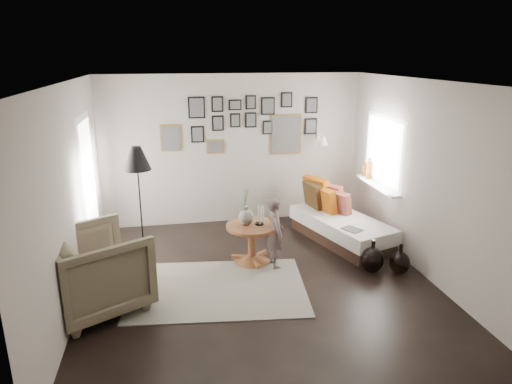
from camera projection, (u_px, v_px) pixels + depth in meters
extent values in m
plane|color=black|center=(259.00, 282.00, 6.07)|extent=(4.80, 4.80, 0.00)
plane|color=#9F958B|center=(233.00, 150.00, 7.95)|extent=(4.50, 0.00, 4.50)
plane|color=#9F958B|center=(322.00, 277.00, 3.44)|extent=(4.50, 0.00, 4.50)
plane|color=#9F958B|center=(70.00, 199.00, 5.29)|extent=(0.00, 4.80, 4.80)
plane|color=#9F958B|center=(424.00, 179.00, 6.10)|extent=(0.00, 4.80, 4.80)
plane|color=white|center=(260.00, 82.00, 5.32)|extent=(4.80, 4.80, 0.00)
plane|color=white|center=(89.00, 190.00, 6.49)|extent=(0.00, 2.14, 2.14)
plane|color=white|center=(89.00, 190.00, 6.49)|extent=(0.00, 1.88, 1.88)
plane|color=white|center=(89.00, 190.00, 6.49)|extent=(0.00, 1.93, 1.93)
plane|color=white|center=(384.00, 151.00, 7.18)|extent=(0.00, 1.30, 1.30)
plane|color=white|center=(384.00, 151.00, 7.18)|extent=(0.00, 1.14, 1.14)
cube|color=white|center=(377.00, 185.00, 7.34)|extent=(0.15, 1.32, 0.04)
cylinder|color=#8C4C14|center=(369.00, 171.00, 7.62)|extent=(0.10, 0.10, 0.28)
cylinder|color=#8C4C14|center=(365.00, 170.00, 7.79)|extent=(0.08, 0.08, 0.22)
cube|color=brown|center=(171.00, 138.00, 7.67)|extent=(0.35, 0.03, 0.45)
cube|color=black|center=(171.00, 138.00, 7.66)|extent=(0.30, 0.01, 0.40)
cube|color=black|center=(197.00, 108.00, 7.61)|extent=(0.28, 0.03, 0.36)
cube|color=black|center=(197.00, 108.00, 7.59)|extent=(0.23, 0.01, 0.31)
cube|color=black|center=(198.00, 134.00, 7.74)|extent=(0.22, 0.03, 0.28)
cube|color=black|center=(198.00, 134.00, 7.72)|extent=(0.17, 0.01, 0.23)
cube|color=black|center=(217.00, 104.00, 7.66)|extent=(0.20, 0.03, 0.26)
cube|color=black|center=(217.00, 104.00, 7.64)|extent=(0.15, 0.01, 0.21)
cube|color=black|center=(218.00, 123.00, 7.75)|extent=(0.20, 0.03, 0.26)
cube|color=black|center=(218.00, 123.00, 7.73)|extent=(0.15, 0.01, 0.21)
cube|color=black|center=(235.00, 105.00, 7.72)|extent=(0.22, 0.03, 0.18)
cube|color=black|center=(235.00, 105.00, 7.70)|extent=(0.17, 0.01, 0.13)
cube|color=black|center=(235.00, 120.00, 7.79)|extent=(0.18, 0.03, 0.24)
cube|color=black|center=(235.00, 120.00, 7.78)|extent=(0.13, 0.01, 0.19)
cube|color=black|center=(251.00, 102.00, 7.76)|extent=(0.18, 0.03, 0.24)
cube|color=black|center=(251.00, 102.00, 7.74)|extent=(0.13, 0.01, 0.19)
cube|color=black|center=(251.00, 120.00, 7.84)|extent=(0.20, 0.03, 0.26)
cube|color=black|center=(251.00, 120.00, 7.83)|extent=(0.15, 0.01, 0.21)
cube|color=black|center=(268.00, 106.00, 7.83)|extent=(0.24, 0.03, 0.30)
cube|color=black|center=(268.00, 106.00, 7.81)|extent=(0.19, 0.01, 0.25)
cube|color=black|center=(268.00, 128.00, 7.94)|extent=(0.18, 0.03, 0.24)
cube|color=black|center=(268.00, 128.00, 7.92)|extent=(0.13, 0.01, 0.19)
cube|color=brown|center=(286.00, 134.00, 8.03)|extent=(0.55, 0.03, 0.70)
cube|color=black|center=(286.00, 134.00, 8.02)|extent=(0.50, 0.01, 0.65)
cube|color=black|center=(287.00, 100.00, 7.86)|extent=(0.20, 0.03, 0.26)
cube|color=black|center=(287.00, 100.00, 7.84)|extent=(0.15, 0.01, 0.21)
cube|color=black|center=(311.00, 105.00, 7.97)|extent=(0.22, 0.03, 0.28)
cube|color=black|center=(312.00, 105.00, 7.95)|extent=(0.17, 0.01, 0.23)
cube|color=black|center=(311.00, 126.00, 8.08)|extent=(0.22, 0.03, 0.28)
cube|color=black|center=(311.00, 126.00, 8.06)|extent=(0.17, 0.01, 0.23)
cube|color=brown|center=(216.00, 146.00, 7.86)|extent=(0.30, 0.03, 0.24)
cube|color=black|center=(216.00, 147.00, 7.84)|extent=(0.25, 0.01, 0.19)
cube|color=white|center=(319.00, 136.00, 8.14)|extent=(0.06, 0.04, 0.10)
cylinder|color=white|center=(321.00, 136.00, 8.02)|extent=(0.02, 0.24, 0.02)
cone|color=white|center=(323.00, 141.00, 7.92)|extent=(0.18, 0.18, 0.14)
cube|color=beige|center=(218.00, 288.00, 5.90)|extent=(2.40, 1.81, 0.01)
cone|color=brown|center=(252.00, 259.00, 6.63)|extent=(0.55, 0.55, 0.11)
cylinder|color=brown|center=(252.00, 243.00, 6.56)|extent=(0.12, 0.12, 0.42)
cylinder|color=brown|center=(252.00, 226.00, 6.48)|extent=(0.74, 0.74, 0.04)
ellipsoid|color=black|center=(246.00, 217.00, 6.45)|extent=(0.21, 0.21, 0.23)
cylinder|color=black|center=(246.00, 208.00, 6.41)|extent=(0.06, 0.06, 0.04)
cylinder|color=black|center=(259.00, 224.00, 6.50)|extent=(0.13, 0.13, 0.02)
cube|color=black|center=(341.00, 235.00, 7.36)|extent=(1.24, 1.90, 0.20)
cube|color=silver|center=(341.00, 224.00, 7.30)|extent=(1.32, 1.97, 0.22)
cube|color=#B44C0A|center=(328.00, 190.00, 7.88)|extent=(0.42, 0.56, 0.51)
cube|color=#392512|center=(323.00, 194.00, 7.78)|extent=(0.29, 0.49, 0.46)
cube|color=maroon|center=(339.00, 196.00, 7.69)|extent=(0.42, 0.48, 0.44)
cube|color=#B44C0A|center=(331.00, 200.00, 7.53)|extent=(0.29, 0.46, 0.42)
cube|color=maroon|center=(344.00, 203.00, 7.41)|extent=(0.36, 0.43, 0.39)
cube|color=black|center=(352.00, 229.00, 6.74)|extent=(0.31, 0.34, 0.01)
imported|color=brown|center=(96.00, 270.00, 5.31)|extent=(1.45, 1.44, 0.98)
cube|color=silver|center=(97.00, 269.00, 5.36)|extent=(0.60, 0.61, 0.20)
cylinder|color=black|center=(144.00, 256.00, 6.82)|extent=(0.26, 0.26, 0.03)
cylinder|color=black|center=(141.00, 210.00, 6.61)|extent=(0.02, 0.02, 1.49)
cone|color=black|center=(137.00, 158.00, 6.39)|extent=(0.39, 0.39, 0.33)
cube|color=black|center=(110.00, 296.00, 5.34)|extent=(0.25, 0.17, 0.31)
cube|color=silver|center=(113.00, 297.00, 5.33)|extent=(0.24, 0.12, 0.31)
ellipsoid|color=black|center=(372.00, 260.00, 6.30)|extent=(0.32, 0.32, 0.37)
cylinder|color=black|center=(373.00, 244.00, 6.23)|extent=(0.05, 0.05, 0.11)
ellipsoid|color=black|center=(400.00, 263.00, 6.25)|extent=(0.28, 0.28, 0.32)
cylinder|color=black|center=(401.00, 248.00, 6.19)|extent=(0.05, 0.05, 0.11)
imported|color=brown|center=(275.00, 233.00, 6.38)|extent=(0.29, 0.40, 1.02)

